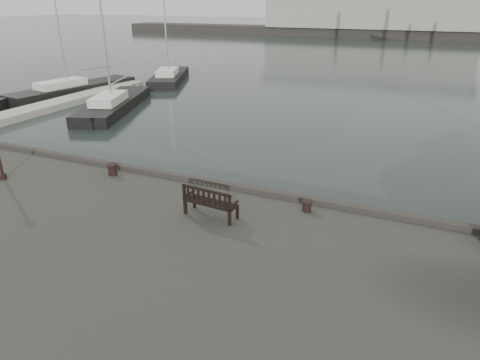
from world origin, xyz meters
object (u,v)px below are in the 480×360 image
object	(u,v)px
bench	(211,208)
yacht_d	(170,79)
bollard_left	(112,170)
yacht_c	(115,107)
bollard_right	(307,206)
yacht_b	(74,91)

from	to	relation	value
bench	yacht_d	xyz separation A→B (m)	(-19.36, 27.94, -1.64)
bollard_left	yacht_c	distance (m)	17.90
bollard_left	yacht_d	size ratio (longest dim) A/B	0.03
yacht_c	bollard_right	bearing A→B (deg)	-56.09
bench	bollard_right	size ratio (longest dim) A/B	4.83
yacht_c	yacht_d	xyz separation A→B (m)	(-3.02, 12.54, -0.01)
bench	yacht_c	xyz separation A→B (m)	(-16.35, 15.40, -1.63)
yacht_b	bollard_right	bearing A→B (deg)	-23.75
bench	yacht_b	size ratio (longest dim) A/B	0.11
yacht_b	yacht_d	size ratio (longest dim) A/B	1.24
bench	yacht_d	distance (m)	34.04
bench	yacht_b	bearing A→B (deg)	146.11
yacht_b	yacht_c	distance (m)	8.10
yacht_b	yacht_d	world-z (taller)	yacht_b
yacht_c	yacht_d	distance (m)	12.90
yacht_c	bollard_left	bearing A→B (deg)	-70.95
bench	yacht_c	bearing A→B (deg)	141.34
bollard_left	yacht_c	size ratio (longest dim) A/B	0.03
bollard_right	yacht_b	world-z (taller)	yacht_b
bench	yacht_c	world-z (taller)	yacht_c
bollard_right	yacht_c	world-z (taller)	yacht_c
yacht_d	bollard_left	bearing A→B (deg)	-84.70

